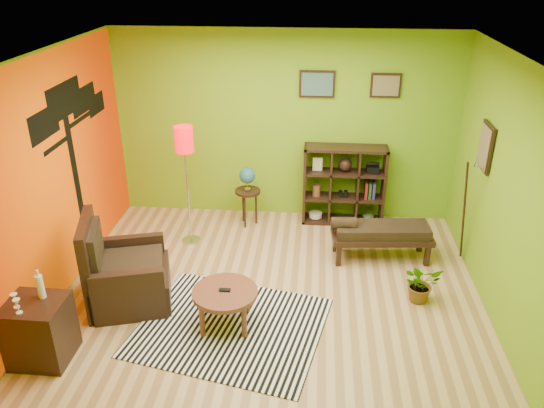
# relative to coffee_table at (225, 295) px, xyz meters

# --- Properties ---
(ground) EXTENTS (5.00, 5.00, 0.00)m
(ground) POSITION_rel_coffee_table_xyz_m (0.45, 0.55, -0.38)
(ground) COLOR tan
(ground) RESTS_ON ground
(room_shell) EXTENTS (5.04, 4.54, 2.82)m
(room_shell) POSITION_rel_coffee_table_xyz_m (0.36, 0.57, 1.42)
(room_shell) COLOR #72AA16
(room_shell) RESTS_ON ground
(zebra_rug) EXTENTS (2.26, 2.01, 0.01)m
(zebra_rug) POSITION_rel_coffee_table_xyz_m (0.06, -0.06, -0.37)
(zebra_rug) COLOR white
(zebra_rug) RESTS_ON ground
(coffee_table) EXTENTS (0.71, 0.71, 0.46)m
(coffee_table) POSITION_rel_coffee_table_xyz_m (0.00, 0.00, 0.00)
(coffee_table) COLOR brown
(coffee_table) RESTS_ON ground
(armchair) EXTENTS (1.10, 1.10, 1.09)m
(armchair) POSITION_rel_coffee_table_xyz_m (-1.24, 0.32, -0.05)
(armchair) COLOR black
(armchair) RESTS_ON ground
(side_cabinet) EXTENTS (0.57, 0.52, 0.99)m
(side_cabinet) POSITION_rel_coffee_table_xyz_m (-1.75, -0.70, -0.04)
(side_cabinet) COLOR black
(side_cabinet) RESTS_ON ground
(floor_lamp) EXTENTS (0.26, 0.26, 1.70)m
(floor_lamp) POSITION_rel_coffee_table_xyz_m (-0.80, 1.77, 1.00)
(floor_lamp) COLOR silver
(floor_lamp) RESTS_ON ground
(globe_table) EXTENTS (0.37, 0.37, 0.91)m
(globe_table) POSITION_rel_coffee_table_xyz_m (-0.06, 2.37, 0.31)
(globe_table) COLOR black
(globe_table) RESTS_ON ground
(cube_shelf) EXTENTS (1.20, 0.35, 1.20)m
(cube_shelf) POSITION_rel_coffee_table_xyz_m (1.37, 2.58, 0.22)
(cube_shelf) COLOR black
(cube_shelf) RESTS_ON ground
(bench) EXTENTS (1.35, 0.58, 0.61)m
(bench) POSITION_rel_coffee_table_xyz_m (1.79, 1.55, 0.01)
(bench) COLOR black
(bench) RESTS_ON ground
(potted_plant) EXTENTS (0.56, 0.59, 0.37)m
(potted_plant) POSITION_rel_coffee_table_xyz_m (2.21, 0.64, -0.19)
(potted_plant) COLOR #26661E
(potted_plant) RESTS_ON ground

